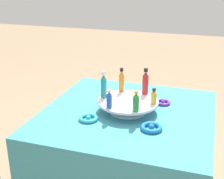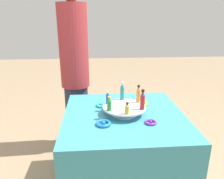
# 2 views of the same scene
# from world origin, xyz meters

# --- Properties ---
(party_table) EXTENTS (0.90, 0.90, 0.70)m
(party_table) POSITION_xyz_m (0.00, 0.00, 0.35)
(party_table) COLOR teal
(party_table) RESTS_ON ground_plane
(display_stand) EXTENTS (0.33, 0.33, 0.06)m
(display_stand) POSITION_xyz_m (0.00, 0.00, 0.74)
(display_stand) COLOR silver
(display_stand) RESTS_ON party_table
(bottle_teal) EXTENTS (0.03, 0.03, 0.15)m
(bottle_teal) POSITION_xyz_m (0.14, 0.00, 0.83)
(bottle_teal) COLOR teal
(bottle_teal) RESTS_ON display_stand
(bottle_blue) EXTENTS (0.03, 0.03, 0.10)m
(bottle_blue) POSITION_xyz_m (0.07, 0.12, 0.81)
(bottle_blue) COLOR #234CAD
(bottle_blue) RESTS_ON display_stand
(bottle_green) EXTENTS (0.03, 0.03, 0.11)m
(bottle_green) POSITION_xyz_m (-0.07, 0.12, 0.81)
(bottle_green) COLOR #288438
(bottle_green) RESTS_ON display_stand
(bottle_gold) EXTENTS (0.03, 0.03, 0.08)m
(bottle_gold) POSITION_xyz_m (-0.14, -0.00, 0.80)
(bottle_gold) COLOR gold
(bottle_gold) RESTS_ON display_stand
(bottle_red) EXTENTS (0.03, 0.03, 0.15)m
(bottle_red) POSITION_xyz_m (-0.07, -0.12, 0.83)
(bottle_red) COLOR #B21E23
(bottle_red) RESTS_ON display_stand
(bottle_orange) EXTENTS (0.03, 0.03, 0.14)m
(bottle_orange) POSITION_xyz_m (0.07, -0.12, 0.83)
(bottle_orange) COLOR orange
(bottle_orange) RESTS_ON display_stand
(ribbon_bow_gold) EXTENTS (0.11, 0.11, 0.04)m
(ribbon_bow_gold) POSITION_xyz_m (0.16, -0.16, 0.71)
(ribbon_bow_gold) COLOR gold
(ribbon_bow_gold) RESTS_ON party_table
(ribbon_bow_teal) EXTENTS (0.10, 0.10, 0.03)m
(ribbon_bow_teal) POSITION_xyz_m (0.16, 0.16, 0.71)
(ribbon_bow_teal) COLOR #2DB7CC
(ribbon_bow_teal) RESTS_ON party_table
(ribbon_bow_blue) EXTENTS (0.11, 0.11, 0.03)m
(ribbon_bow_blue) POSITION_xyz_m (-0.16, 0.16, 0.71)
(ribbon_bow_blue) COLOR blue
(ribbon_bow_blue) RESTS_ON party_table
(ribbon_bow_purple) EXTENTS (0.08, 0.08, 0.02)m
(ribbon_bow_purple) POSITION_xyz_m (-0.16, -0.16, 0.71)
(ribbon_bow_purple) COLOR purple
(ribbon_bow_purple) RESTS_ON party_table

